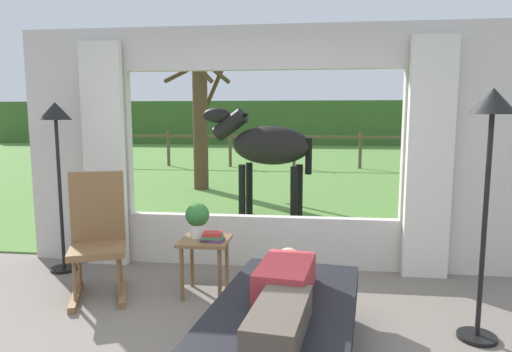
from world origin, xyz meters
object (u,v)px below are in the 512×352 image
object	(u,v)px
floor_lamp_left	(57,136)
horse	(266,146)
rocking_chair	(98,235)
floor_lamp_right	(490,139)
book_stack	(213,237)
recliner_sofa	(284,332)
reclining_person	(284,291)
pasture_tree	(200,115)
side_table	(205,249)
potted_plant	(197,218)

from	to	relation	value
floor_lamp_left	horse	size ratio (longest dim) A/B	0.97
rocking_chair	floor_lamp_left	distance (m)	1.23
floor_lamp_left	floor_lamp_right	world-z (taller)	floor_lamp_right
book_stack	floor_lamp_right	world-z (taller)	floor_lamp_right
floor_lamp_left	book_stack	bearing A→B (deg)	-16.37
floor_lamp_right	horse	xyz separation A→B (m)	(-1.94, 3.68, -0.32)
recliner_sofa	horse	distance (m)	4.33
recliner_sofa	floor_lamp_left	bearing A→B (deg)	154.98
reclining_person	rocking_chair	bearing A→B (deg)	156.57
floor_lamp_left	pasture_tree	xyz separation A→B (m)	(0.20, 5.26, 0.20)
side_table	book_stack	world-z (taller)	book_stack
recliner_sofa	reclining_person	world-z (taller)	reclining_person
floor_lamp_left	horse	distance (m)	3.26
reclining_person	pasture_tree	bearing A→B (deg)	115.40
recliner_sofa	pasture_tree	bearing A→B (deg)	115.52
side_table	horse	world-z (taller)	horse
potted_plant	floor_lamp_left	xyz separation A→B (m)	(-1.56, 0.39, 0.72)
recliner_sofa	potted_plant	xyz separation A→B (m)	(-0.87, 1.15, 0.48)
reclining_person	rocking_chair	distance (m)	2.05
side_table	pasture_tree	xyz separation A→B (m)	(-1.44, 5.71, 1.20)
reclining_person	side_table	world-z (taller)	reclining_person
reclining_person	horse	size ratio (longest dim) A/B	0.79
rocking_chair	floor_lamp_right	xyz separation A→B (m)	(3.16, -0.50, 0.93)
side_table	potted_plant	size ratio (longest dim) A/B	1.63
recliner_sofa	potted_plant	bearing A→B (deg)	134.40
reclining_person	horse	bearing A→B (deg)	104.69
side_table	floor_lamp_right	size ratio (longest dim) A/B	0.29
side_table	rocking_chair	bearing A→B (deg)	-174.87
reclining_person	potted_plant	world-z (taller)	potted_plant
recliner_sofa	reclining_person	bearing A→B (deg)	-82.64
recliner_sofa	reclining_person	xyz separation A→B (m)	(0.00, -0.05, 0.30)
recliner_sofa	side_table	world-z (taller)	side_table
potted_plant	book_stack	distance (m)	0.25
book_stack	pasture_tree	distance (m)	6.06
floor_lamp_left	floor_lamp_right	bearing A→B (deg)	-15.12
book_stack	floor_lamp_left	bearing A→B (deg)	163.63
side_table	pasture_tree	size ratio (longest dim) A/B	0.15
recliner_sofa	side_table	size ratio (longest dim) A/B	3.46
recliner_sofa	rocking_chair	bearing A→B (deg)	157.78
potted_plant	horse	xyz separation A→B (m)	(0.32, 3.04, 0.45)
side_table	horse	distance (m)	3.19
potted_plant	floor_lamp_left	size ratio (longest dim) A/B	0.18
book_stack	horse	world-z (taller)	horse
rocking_chair	floor_lamp_left	bearing A→B (deg)	118.90
potted_plant	rocking_chair	bearing A→B (deg)	-170.65
floor_lamp_left	floor_lamp_right	distance (m)	3.96
rocking_chair	book_stack	distance (m)	1.06
book_stack	floor_lamp_left	xyz separation A→B (m)	(-1.73, 0.51, 0.87)
reclining_person	pasture_tree	distance (m)	7.29
recliner_sofa	side_table	xyz separation A→B (m)	(-0.79, 1.09, 0.21)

